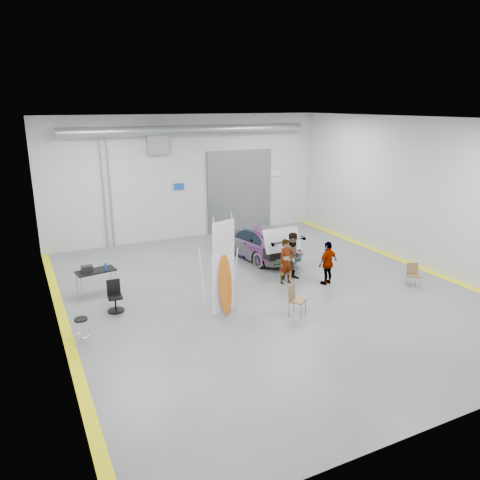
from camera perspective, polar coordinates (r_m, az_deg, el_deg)
name	(u,v)px	position (r m, az deg, el deg)	size (l,w,h in m)	color
ground	(266,291)	(16.95, 3.22, -6.19)	(16.00, 16.00, 0.00)	slate
room_shell	(245,169)	(17.89, 0.61, 8.61)	(14.02, 16.18, 6.01)	silver
sedan_car	(257,241)	(20.47, 2.04, -0.15)	(1.91, 4.69, 1.36)	silver
person_a	(286,261)	(17.42, 5.66, -2.61)	(0.62, 0.41, 1.70)	#9A7354
person_b	(294,256)	(17.81, 6.55, -1.97)	(0.90, 0.69, 1.84)	slate
person_c	(328,263)	(17.55, 10.66, -2.76)	(0.96, 0.39, 1.65)	#9F6435
surfboard_display	(222,276)	(14.57, -2.21, -4.42)	(0.88, 0.47, 3.27)	white
folding_chair_near	(297,306)	(15.07, 6.97, -7.98)	(0.64, 0.71, 0.98)	brown
folding_chair_far	(413,280)	(18.29, 20.32, -4.59)	(0.54, 0.58, 0.87)	brown
shop_stool	(82,331)	(14.00, -18.70, -10.45)	(0.39, 0.39, 0.76)	black
work_table	(93,271)	(17.20, -17.44, -3.59)	(1.43, 0.87, 1.09)	gray
office_chair	(115,298)	(15.71, -15.03, -6.85)	(0.54, 0.54, 1.02)	black
trunk_lid	(282,238)	(18.53, 5.09, 0.28)	(1.58, 0.96, 0.04)	silver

